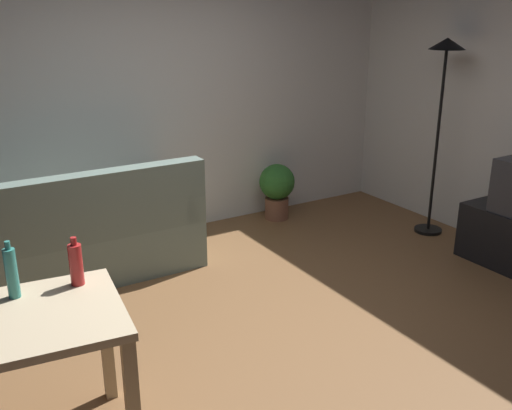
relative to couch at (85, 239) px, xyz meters
name	(u,v)px	position (x,y,z in m)	size (l,w,h in m)	color
ground_plane	(282,337)	(0.84, -1.59, -0.32)	(5.20, 4.40, 0.02)	brown
wall_rear	(148,91)	(0.84, 0.61, 1.04)	(5.20, 0.10, 2.70)	silver
couch	(85,239)	(0.00, 0.00, 0.00)	(1.81, 0.84, 0.92)	slate
torchiere_lamp	(443,84)	(3.09, -0.76, 1.11)	(0.32, 0.32, 1.81)	black
potted_plant	(277,187)	(2.04, 0.31, 0.02)	(0.36, 0.36, 0.57)	brown
bottle_tall	(12,273)	(-0.75, -1.66, 0.58)	(0.06, 0.06, 0.29)	teal
bottle_red	(76,264)	(-0.46, -1.69, 0.56)	(0.07, 0.07, 0.25)	#AD2323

